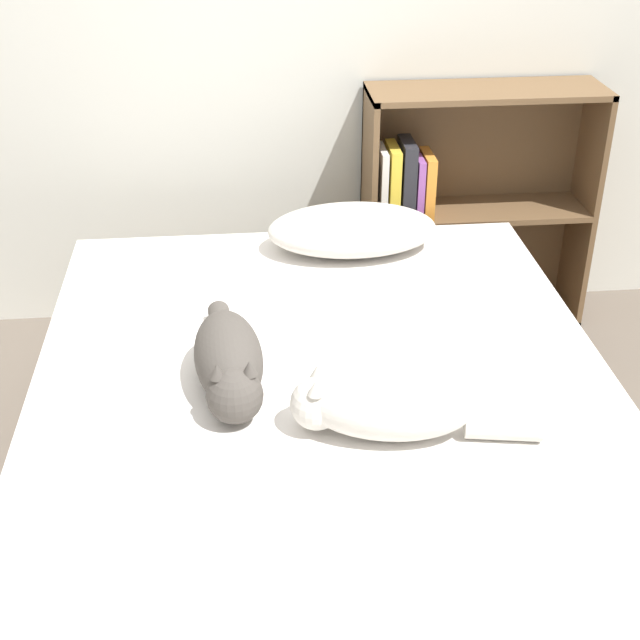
{
  "coord_description": "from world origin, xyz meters",
  "views": [
    {
      "loc": [
        -0.19,
        -1.76,
        1.68
      ],
      "look_at": [
        0.0,
        0.14,
        0.57
      ],
      "focal_mm": 50.0,
      "sensor_mm": 36.0,
      "label": 1
    }
  ],
  "objects_px": {
    "bookshelf": "(464,201)",
    "bed": "(325,463)",
    "cat_dark": "(229,362)",
    "pillow": "(352,230)",
    "cat_light": "(385,405)"
  },
  "relations": [
    {
      "from": "bed",
      "to": "bookshelf",
      "type": "relative_size",
      "value": 2.12
    },
    {
      "from": "bed",
      "to": "cat_light",
      "type": "distance_m",
      "value": 0.39
    },
    {
      "from": "pillow",
      "to": "bookshelf",
      "type": "height_order",
      "value": "bookshelf"
    },
    {
      "from": "pillow",
      "to": "cat_light",
      "type": "relative_size",
      "value": 0.95
    },
    {
      "from": "pillow",
      "to": "bookshelf",
      "type": "xyz_separation_m",
      "value": [
        0.46,
        0.4,
        -0.09
      ]
    },
    {
      "from": "bed",
      "to": "bookshelf",
      "type": "bearing_deg",
      "value": 61.61
    },
    {
      "from": "cat_dark",
      "to": "bed",
      "type": "bearing_deg",
      "value": 84.1
    },
    {
      "from": "cat_light",
      "to": "bookshelf",
      "type": "relative_size",
      "value": 0.63
    },
    {
      "from": "cat_dark",
      "to": "bookshelf",
      "type": "relative_size",
      "value": 0.62
    },
    {
      "from": "pillow",
      "to": "cat_light",
      "type": "xyz_separation_m",
      "value": [
        -0.05,
        -0.94,
        0.01
      ]
    },
    {
      "from": "bookshelf",
      "to": "cat_light",
      "type": "bearing_deg",
      "value": -110.68
    },
    {
      "from": "bookshelf",
      "to": "bed",
      "type": "bearing_deg",
      "value": -118.39
    },
    {
      "from": "bed",
      "to": "pillow",
      "type": "bearing_deg",
      "value": 77.85
    },
    {
      "from": "bed",
      "to": "cat_light",
      "type": "xyz_separation_m",
      "value": [
        0.11,
        -0.2,
        0.32
      ]
    },
    {
      "from": "pillow",
      "to": "cat_dark",
      "type": "height_order",
      "value": "cat_dark"
    }
  ]
}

